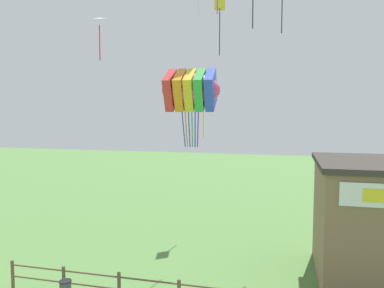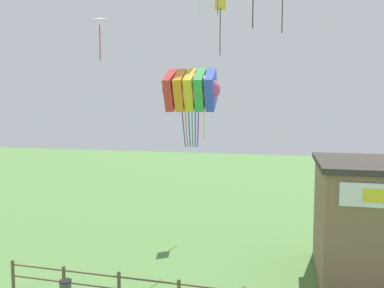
{
  "view_description": "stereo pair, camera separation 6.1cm",
  "coord_description": "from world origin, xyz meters",
  "px_view_note": "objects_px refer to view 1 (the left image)",
  "views": [
    {
      "loc": [
        3.79,
        -6.58,
        7.53
      ],
      "look_at": [
        0.0,
        8.46,
        6.19
      ],
      "focal_mm": 35.0,
      "sensor_mm": 36.0,
      "label": 1
    },
    {
      "loc": [
        3.85,
        -6.56,
        7.53
      ],
      "look_at": [
        0.0,
        8.46,
        6.19
      ],
      "focal_mm": 35.0,
      "sensor_mm": 36.0,
      "label": 2
    }
  ],
  "objects_px": {
    "kite_white_delta": "(99,21)",
    "kite_yellow_diamond": "(220,13)",
    "kite_rainbow_parafoil": "(191,90)",
    "kite_red_diamond": "(203,107)"
  },
  "relations": [
    {
      "from": "kite_white_delta",
      "to": "kite_yellow_diamond",
      "type": "bearing_deg",
      "value": 56.03
    },
    {
      "from": "kite_rainbow_parafoil",
      "to": "kite_red_diamond",
      "type": "bearing_deg",
      "value": 97.21
    },
    {
      "from": "kite_white_delta",
      "to": "kite_yellow_diamond",
      "type": "height_order",
      "value": "kite_yellow_diamond"
    },
    {
      "from": "kite_red_diamond",
      "to": "kite_white_delta",
      "type": "bearing_deg",
      "value": -113.12
    },
    {
      "from": "kite_yellow_diamond",
      "to": "kite_white_delta",
      "type": "bearing_deg",
      "value": -123.97
    },
    {
      "from": "kite_rainbow_parafoil",
      "to": "kite_red_diamond",
      "type": "height_order",
      "value": "kite_rainbow_parafoil"
    },
    {
      "from": "kite_white_delta",
      "to": "kite_rainbow_parafoil",
      "type": "bearing_deg",
      "value": 14.8
    },
    {
      "from": "kite_yellow_diamond",
      "to": "kite_red_diamond",
      "type": "height_order",
      "value": "kite_yellow_diamond"
    },
    {
      "from": "kite_yellow_diamond",
      "to": "kite_red_diamond",
      "type": "relative_size",
      "value": 1.26
    },
    {
      "from": "kite_rainbow_parafoil",
      "to": "kite_yellow_diamond",
      "type": "xyz_separation_m",
      "value": [
        0.37,
        5.49,
        4.83
      ]
    }
  ]
}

